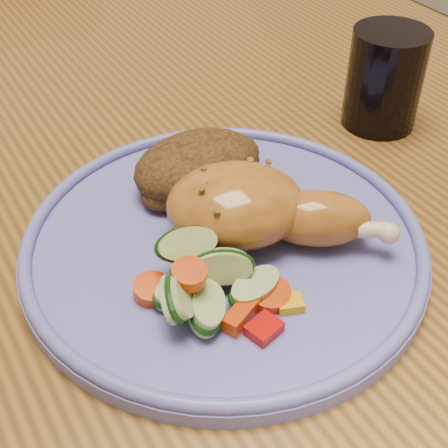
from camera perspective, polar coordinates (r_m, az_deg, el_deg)
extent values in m
cube|color=brown|center=(0.58, -3.97, 4.35)|extent=(0.90, 1.40, 0.04)
cube|color=brown|center=(1.41, -1.42, 9.99)|extent=(0.06, 0.06, 0.71)
cube|color=#4C2D16|center=(1.18, -15.93, 5.92)|extent=(0.42, 0.42, 0.04)
cylinder|color=#4C2D16|center=(1.17, -19.46, -10.29)|extent=(0.04, 0.04, 0.41)
cylinder|color=#4C2D16|center=(1.23, -3.53, -4.16)|extent=(0.04, 0.04, 0.41)
cylinder|color=#4C2D16|center=(1.49, -10.10, 4.26)|extent=(0.04, 0.04, 0.41)
cylinder|color=#5B5CAF|center=(0.47, 0.00, -1.96)|extent=(0.30, 0.30, 0.01)
torus|color=#5B5CAF|center=(0.46, 0.00, -0.95)|extent=(0.30, 0.30, 0.01)
ellipsoid|color=#AA6723|center=(0.45, 1.06, 1.77)|extent=(0.13, 0.12, 0.05)
ellipsoid|color=#AA6723|center=(0.45, 8.48, 0.52)|extent=(0.09, 0.08, 0.04)
sphere|color=beige|center=(0.45, 14.85, -0.85)|extent=(0.02, 0.02, 0.02)
ellipsoid|color=#482E12|center=(0.50, -2.43, 5.38)|extent=(0.11, 0.08, 0.05)
ellipsoid|color=#482E12|center=(0.53, 0.51, 6.33)|extent=(0.05, 0.04, 0.03)
ellipsoid|color=#482E12|center=(0.49, -5.15, 2.89)|extent=(0.04, 0.04, 0.02)
cube|color=#A50A05|center=(0.40, 3.67, -9.52)|extent=(0.02, 0.02, 0.01)
cube|color=#E5A507|center=(0.42, 6.03, -7.21)|extent=(0.02, 0.02, 0.01)
cube|color=#D13C06|center=(0.40, 1.62, -8.24)|extent=(0.03, 0.02, 0.01)
cylinder|color=#D13C06|center=(0.42, -6.63, -5.98)|extent=(0.02, 0.03, 0.01)
cylinder|color=#D13C06|center=(0.42, 4.11, -6.40)|extent=(0.03, 0.03, 0.01)
cylinder|color=#D13C06|center=(0.40, -3.19, -4.60)|extent=(0.02, 0.02, 0.01)
cylinder|color=#AAB978|center=(0.42, -3.41, -1.86)|extent=(0.05, 0.05, 0.04)
cylinder|color=#AAB978|center=(0.40, -1.58, -7.69)|extent=(0.06, 0.06, 0.02)
cylinder|color=#AAB978|center=(0.42, 2.84, -5.91)|extent=(0.05, 0.05, 0.02)
cylinder|color=#AAB978|center=(0.42, -3.76, -6.12)|extent=(0.04, 0.04, 0.02)
cylinder|color=#AAB978|center=(0.39, -4.30, -6.56)|extent=(0.05, 0.05, 0.04)
cylinder|color=#AAB978|center=(0.41, -0.17, -3.88)|extent=(0.05, 0.04, 0.04)
cylinder|color=black|center=(0.62, 14.47, 12.72)|extent=(0.07, 0.07, 0.09)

